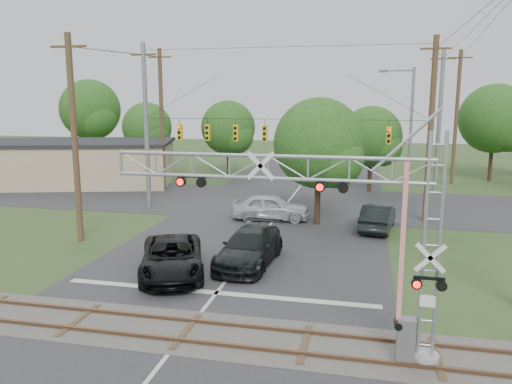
% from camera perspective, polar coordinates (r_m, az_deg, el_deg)
% --- Properties ---
extents(ground, '(160.00, 160.00, 0.00)m').
position_cam_1_polar(ground, '(15.90, -10.66, -18.62)').
color(ground, '#2E4620').
rests_on(ground, ground).
extents(road_main, '(14.00, 90.00, 0.02)m').
position_cam_1_polar(road_main, '(24.63, -1.43, -7.64)').
color(road_main, '#2B2B2E').
rests_on(road_main, ground).
extents(road_cross, '(90.00, 12.00, 0.02)m').
position_cam_1_polar(road_cross, '(37.92, 3.69, -1.15)').
color(road_cross, '#2B2B2E').
rests_on(road_cross, ground).
extents(railroad_track, '(90.00, 3.20, 0.17)m').
position_cam_1_polar(railroad_track, '(17.53, -8.01, -15.51)').
color(railroad_track, '#43403A').
rests_on(railroad_track, ground).
extents(crossing_gantry, '(10.01, 0.88, 6.87)m').
position_cam_1_polar(crossing_gantry, '(14.78, 8.24, -3.13)').
color(crossing_gantry, gray).
rests_on(crossing_gantry, ground).
extents(traffic_signal_span, '(19.34, 0.36, 11.50)m').
position_cam_1_polar(traffic_signal_span, '(33.11, 4.19, 7.05)').
color(traffic_signal_span, gray).
rests_on(traffic_signal_span, ground).
extents(pickup_black, '(4.54, 6.34, 1.60)m').
position_cam_1_polar(pickup_black, '(22.61, -9.58, -7.37)').
color(pickup_black, black).
rests_on(pickup_black, ground).
extents(car_dark, '(2.64, 5.78, 1.64)m').
position_cam_1_polar(car_dark, '(23.66, -0.74, -6.35)').
color(car_dark, black).
rests_on(car_dark, ground).
extents(sedan_silver, '(5.15, 2.51, 1.69)m').
position_cam_1_polar(sedan_silver, '(32.15, 1.70, -1.75)').
color(sedan_silver, '#B7B9BF').
rests_on(sedan_silver, ground).
extents(suv_dark, '(2.31, 4.94, 1.57)m').
position_cam_1_polar(suv_dark, '(30.62, 13.75, -2.80)').
color(suv_dark, black).
rests_on(suv_dark, ground).
extents(commercial_building, '(18.77, 13.03, 3.97)m').
position_cam_1_polar(commercial_building, '(48.46, -19.78, 3.19)').
color(commercial_building, tan).
rests_on(commercial_building, ground).
extents(streetlight, '(2.69, 0.28, 10.07)m').
position_cam_1_polar(streetlight, '(40.34, 17.00, 7.17)').
color(streetlight, gray).
rests_on(streetlight, ground).
extents(utility_poles, '(26.70, 29.23, 13.39)m').
position_cam_1_polar(utility_poles, '(34.76, 9.04, 7.83)').
color(utility_poles, '#453220').
rests_on(utility_poles, ground).
extents(treeline, '(54.04, 30.24, 10.03)m').
position_cam_1_polar(treeline, '(49.12, 2.42, 7.96)').
color(treeline, '#342017').
rests_on(treeline, ground).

